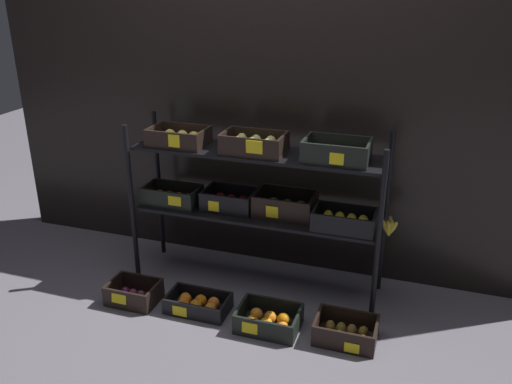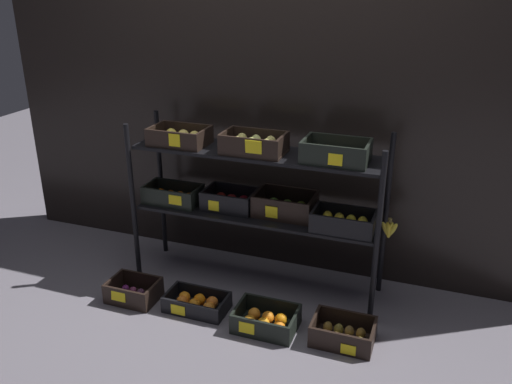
# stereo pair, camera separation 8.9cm
# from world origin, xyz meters

# --- Properties ---
(ground_plane) EXTENTS (10.00, 10.00, 0.00)m
(ground_plane) POSITION_xyz_m (0.00, 0.00, 0.00)
(ground_plane) COLOR slate
(storefront_wall) EXTENTS (3.96, 0.12, 1.90)m
(storefront_wall) POSITION_xyz_m (0.00, 0.38, 0.95)
(storefront_wall) COLOR black
(storefront_wall) RESTS_ON ground_plane
(display_rack) EXTENTS (1.68, 0.40, 1.06)m
(display_rack) POSITION_xyz_m (0.01, -0.01, 0.71)
(display_rack) COLOR black
(display_rack) RESTS_ON ground_plane
(crate_ground_plum) EXTENTS (0.31, 0.23, 0.13)m
(crate_ground_plum) POSITION_xyz_m (-0.65, -0.46, 0.05)
(crate_ground_plum) COLOR black
(crate_ground_plum) RESTS_ON ground_plane
(crate_ground_orange) EXTENTS (0.38, 0.22, 0.10)m
(crate_ground_orange) POSITION_xyz_m (-0.23, -0.42, 0.04)
(crate_ground_orange) COLOR black
(crate_ground_orange) RESTS_ON ground_plane
(crate_ground_center_orange) EXTENTS (0.36, 0.26, 0.12)m
(crate_ground_center_orange) POSITION_xyz_m (0.23, -0.45, 0.05)
(crate_ground_center_orange) COLOR black
(crate_ground_center_orange) RESTS_ON ground_plane
(crate_ground_kiwi) EXTENTS (0.34, 0.24, 0.13)m
(crate_ground_kiwi) POSITION_xyz_m (0.67, -0.42, 0.05)
(crate_ground_kiwi) COLOR black
(crate_ground_kiwi) RESTS_ON ground_plane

